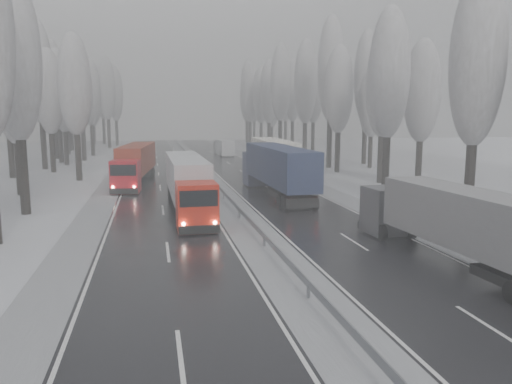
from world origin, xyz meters
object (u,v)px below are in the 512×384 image
object	(u,v)px
truck_cream_box	(272,156)
truck_red_red	(136,162)
box_truck_distant	(224,148)
truck_grey_tarp	(459,222)
truck_red_white	(187,181)
truck_blue_box	(276,167)

from	to	relation	value
truck_cream_box	truck_red_red	world-z (taller)	truck_cream_box
box_truck_distant	truck_red_red	bearing A→B (deg)	-116.30
truck_grey_tarp	truck_red_red	world-z (taller)	truck_red_red
truck_red_white	truck_grey_tarp	bearing A→B (deg)	-55.67
truck_blue_box	truck_cream_box	xyz separation A→B (m)	(2.39, 11.54, -0.00)
truck_cream_box	truck_red_white	bearing A→B (deg)	-119.01
truck_cream_box	truck_red_red	bearing A→B (deg)	-174.67
truck_grey_tarp	truck_red_red	xyz separation A→B (m)	(-15.85, 32.93, 0.15)
box_truck_distant	truck_red_white	world-z (taller)	truck_red_white
truck_blue_box	truck_cream_box	distance (m)	11.79
truck_grey_tarp	box_truck_distant	world-z (taller)	truck_grey_tarp
truck_grey_tarp	truck_red_white	bearing A→B (deg)	121.67
truck_red_red	box_truck_distant	bearing A→B (deg)	73.94
truck_blue_box	truck_grey_tarp	bearing A→B (deg)	-82.46
truck_blue_box	truck_red_white	xyz separation A→B (m)	(-8.17, -5.57, -0.27)
truck_red_white	truck_cream_box	bearing A→B (deg)	57.52
truck_grey_tarp	truck_red_white	distance (m)	20.18
truck_blue_box	box_truck_distant	world-z (taller)	truck_blue_box
truck_cream_box	truck_grey_tarp	bearing A→B (deg)	-85.54
truck_grey_tarp	truck_red_white	world-z (taller)	truck_red_white
truck_blue_box	truck_red_white	distance (m)	9.89
truck_grey_tarp	truck_blue_box	size ratio (longest dim) A/B	0.85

